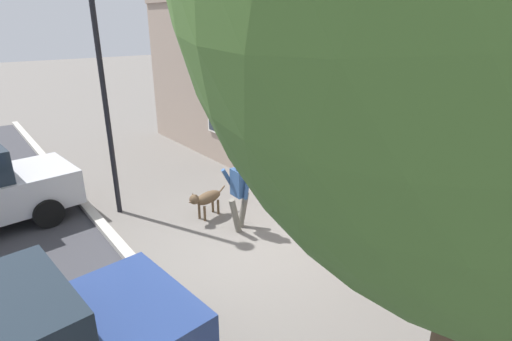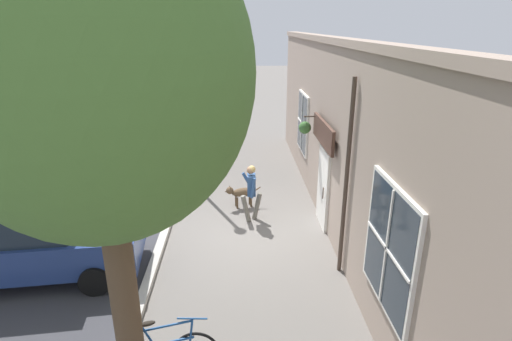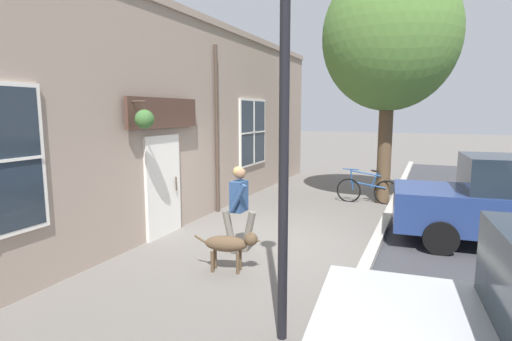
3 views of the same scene
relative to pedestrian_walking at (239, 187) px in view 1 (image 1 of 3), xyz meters
name	(u,v)px [view 1 (image 1 of 3)]	position (x,y,z in m)	size (l,w,h in m)	color
ground_plane	(253,249)	(0.27, 0.81, -0.95)	(90.00, 90.00, 0.00)	#66605B
storefront_facade	(343,109)	(-2.07, 0.80, 1.47)	(0.95, 18.00, 4.83)	gray
pedestrian_walking	(239,187)	(0.00, 0.00, 0.00)	(0.60, 0.55, 1.61)	#6B665B
dog_on_leash	(206,198)	(0.27, -0.88, -0.49)	(1.09, 0.44, 0.70)	brown
street_lamp	(100,67)	(1.70, -2.36, 2.30)	(0.32, 0.32, 4.99)	black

